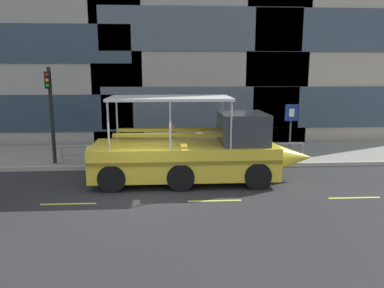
% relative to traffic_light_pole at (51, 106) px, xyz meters
% --- Properties ---
extents(ground_plane, '(120.00, 120.00, 0.00)m').
position_rel_traffic_light_pole_xyz_m(ground_plane, '(4.21, -3.63, -2.74)').
color(ground_plane, '#2B2B2D').
extents(sidewalk, '(32.00, 4.80, 0.18)m').
position_rel_traffic_light_pole_xyz_m(sidewalk, '(4.21, 1.97, -2.65)').
color(sidewalk, gray).
rests_on(sidewalk, ground_plane).
extents(curb_edge, '(32.00, 0.18, 0.18)m').
position_rel_traffic_light_pole_xyz_m(curb_edge, '(4.21, -0.52, -2.65)').
color(curb_edge, '#B2ADA3').
rests_on(curb_edge, ground_plane).
extents(lane_centreline, '(25.80, 0.12, 0.01)m').
position_rel_traffic_light_pole_xyz_m(lane_centreline, '(4.21, -4.84, -2.74)').
color(lane_centreline, '#DBD64C').
rests_on(lane_centreline, ground_plane).
extents(curb_guardrail, '(10.91, 0.09, 0.85)m').
position_rel_traffic_light_pole_xyz_m(curb_guardrail, '(5.80, -0.18, -1.99)').
color(curb_guardrail, gray).
rests_on(curb_guardrail, sidewalk).
extents(traffic_light_pole, '(0.24, 0.46, 4.24)m').
position_rel_traffic_light_pole_xyz_m(traffic_light_pole, '(0.00, 0.00, 0.00)').
color(traffic_light_pole, black).
rests_on(traffic_light_pole, sidewalk).
extents(parking_sign, '(0.60, 0.12, 2.58)m').
position_rel_traffic_light_pole_xyz_m(parking_sign, '(10.73, 0.16, -0.81)').
color(parking_sign, '#4C4F54').
rests_on(parking_sign, sidewalk).
extents(duck_tour_boat, '(8.75, 2.70, 3.30)m').
position_rel_traffic_light_pole_xyz_m(duck_tour_boat, '(6.21, -2.47, -1.62)').
color(duck_tour_boat, yellow).
rests_on(duck_tour_boat, ground_plane).
extents(pedestrian_near_bow, '(0.39, 0.39, 1.78)m').
position_rel_traffic_light_pole_xyz_m(pedestrian_near_bow, '(9.76, 1.31, -1.49)').
color(pedestrian_near_bow, '#47423D').
rests_on(pedestrian_near_bow, sidewalk).
extents(pedestrian_mid_left, '(0.35, 0.34, 1.57)m').
position_rel_traffic_light_pole_xyz_m(pedestrian_mid_left, '(5.32, 0.86, -1.61)').
color(pedestrian_mid_left, black).
rests_on(pedestrian_mid_left, sidewalk).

